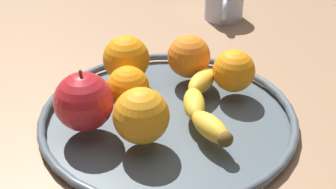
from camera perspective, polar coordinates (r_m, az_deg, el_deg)
The scene contains 10 objects.
ground_plane at distance 72.94cm, azimuth -0.00°, elevation -4.51°, with size 153.86×153.86×4.00cm, color #9A7858.
fruit_bowl at distance 71.23cm, azimuth -0.00°, elevation -2.64°, with size 38.25×38.25×1.80cm.
banana at distance 69.78cm, azimuth 4.17°, elevation -1.12°, with size 20.04×7.86×3.14cm.
apple at distance 66.40cm, azimuth -10.03°, elevation -0.85°, with size 8.29×8.29×9.09cm.
orange_back_left at distance 78.23cm, azimuth 2.50°, elevation 4.60°, with size 7.08×7.08×7.08cm, color orange.
orange_front_left at distance 77.14cm, azimuth -5.01°, elevation 4.27°, with size 7.55×7.55×7.55cm, color orange.
orange_back_right at distance 63.28cm, azimuth -3.22°, elevation -2.54°, with size 7.66×7.66×7.66cm, color orange.
orange_front_right at distance 75.02cm, azimuth 7.85°, elevation 2.82°, with size 6.68×6.68×6.68cm, color orange.
orange_center at distance 70.68cm, azimuth -4.79°, elevation 0.87°, with size 6.36×6.36×6.36cm, color orange.
ambient_mug at distance 104.75cm, azimuth 6.72°, elevation 10.93°, with size 11.70×8.34×7.53cm.
Camera 1 is at (58.04, 4.94, 41.90)cm, focal length 51.08 mm.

